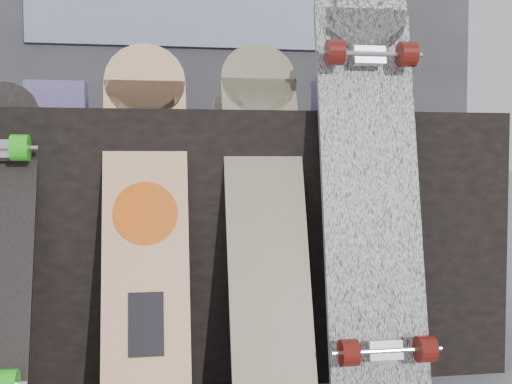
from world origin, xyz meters
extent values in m
cube|color=black|center=(0.00, 0.50, 0.40)|extent=(1.60, 0.60, 0.80)
cube|color=#323237|center=(0.00, 1.35, 1.10)|extent=(2.40, 0.20, 2.20)
cube|color=navy|center=(0.00, 1.24, 1.30)|extent=(1.60, 0.02, 0.30)
cube|color=navy|center=(-0.56, 0.49, 0.85)|extent=(0.18, 0.12, 0.10)
cube|color=navy|center=(0.33, 0.43, 0.86)|extent=(0.14, 0.14, 0.12)
cube|color=#D1B78C|center=(0.04, 0.50, 0.83)|extent=(0.22, 0.10, 0.06)
cube|color=#D0BB8C|center=(-0.29, 0.14, 0.44)|extent=(0.23, 0.27, 0.89)
cylinder|color=#D0BB8C|center=(-0.29, 0.27, 0.88)|extent=(0.23, 0.08, 0.22)
cylinder|color=#E8580E|center=(-0.29, 0.15, 0.51)|extent=(0.17, 0.05, 0.17)
cube|color=black|center=(-0.29, 0.06, 0.23)|extent=(0.09, 0.05, 0.16)
cube|color=#C9BD89|center=(0.04, 0.14, 0.45)|extent=(0.23, 0.30, 0.90)
cylinder|color=#C9BD89|center=(0.04, 0.28, 0.90)|extent=(0.23, 0.08, 0.22)
cube|color=white|center=(0.33, 0.09, 0.55)|extent=(0.28, 0.22, 1.10)
cylinder|color=white|center=(0.33, 0.20, 1.09)|extent=(0.28, 0.07, 0.28)
cube|color=silver|center=(0.33, -0.02, 0.16)|extent=(0.09, 0.04, 0.05)
cylinder|color=#5A110C|center=(0.22, -0.04, 0.16)|extent=(0.04, 0.07, 0.07)
cylinder|color=#5A110C|center=(0.43, -0.04, 0.16)|extent=(0.05, 0.07, 0.07)
cube|color=silver|center=(0.33, 0.13, 0.95)|extent=(0.09, 0.04, 0.05)
cylinder|color=#5A110C|center=(0.22, 0.11, 0.95)|extent=(0.04, 0.07, 0.07)
cylinder|color=#5A110C|center=(0.43, 0.11, 0.95)|extent=(0.05, 0.07, 0.07)
cylinder|color=black|center=(-0.68, 0.25, 0.78)|extent=(0.20, 0.08, 0.19)
cylinder|color=#2CCE1D|center=(-0.61, -0.04, 0.13)|extent=(0.04, 0.07, 0.07)
cylinder|color=#2CCE1D|center=(-0.61, 0.15, 0.69)|extent=(0.04, 0.07, 0.07)
camera|label=1|loc=(-0.27, -1.60, 0.66)|focal=45.00mm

